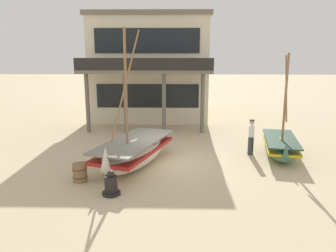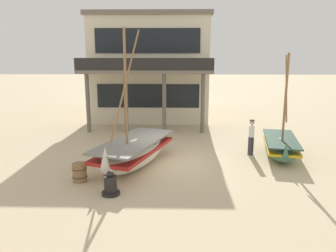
{
  "view_description": "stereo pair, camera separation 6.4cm",
  "coord_description": "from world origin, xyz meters",
  "px_view_note": "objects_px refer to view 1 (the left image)",
  "views": [
    {
      "loc": [
        0.3,
        -13.75,
        4.7
      ],
      "look_at": [
        0.0,
        1.0,
        1.4
      ],
      "focal_mm": 35.06,
      "sensor_mm": 36.0,
      "label": 1
    },
    {
      "loc": [
        0.37,
        -13.75,
        4.7
      ],
      "look_at": [
        0.0,
        1.0,
        1.4
      ],
      "focal_mm": 35.06,
      "sensor_mm": 36.0,
      "label": 2
    }
  ],
  "objects_px": {
    "fishing_boat_centre_large": "(134,151)",
    "harbor_building_main": "(151,67)",
    "fishing_boat_near_left": "(280,146)",
    "fisherman_by_hull": "(251,137)",
    "capstan_winch": "(111,185)",
    "wooden_barrel": "(80,172)"
  },
  "relations": [
    {
      "from": "fishing_boat_centre_large",
      "to": "harbor_building_main",
      "type": "distance_m",
      "value": 11.9
    },
    {
      "from": "fishing_boat_near_left",
      "to": "fisherman_by_hull",
      "type": "relative_size",
      "value": 2.79
    },
    {
      "from": "capstan_winch",
      "to": "fishing_boat_centre_large",
      "type": "bearing_deg",
      "value": 82.01
    },
    {
      "from": "fisherman_by_hull",
      "to": "capstan_winch",
      "type": "relative_size",
      "value": 1.96
    },
    {
      "from": "capstan_winch",
      "to": "harbor_building_main",
      "type": "height_order",
      "value": "harbor_building_main"
    },
    {
      "from": "capstan_winch",
      "to": "harbor_building_main",
      "type": "bearing_deg",
      "value": 88.58
    },
    {
      "from": "fishing_boat_centre_large",
      "to": "capstan_winch",
      "type": "distance_m",
      "value": 3.0
    },
    {
      "from": "capstan_winch",
      "to": "harbor_building_main",
      "type": "xyz_separation_m",
      "value": [
        0.36,
        14.46,
        3.34
      ]
    },
    {
      "from": "fishing_boat_near_left",
      "to": "harbor_building_main",
      "type": "distance_m",
      "value": 12.51
    },
    {
      "from": "wooden_barrel",
      "to": "harbor_building_main",
      "type": "distance_m",
      "value": 13.83
    },
    {
      "from": "fisherman_by_hull",
      "to": "capstan_winch",
      "type": "bearing_deg",
      "value": -141.12
    },
    {
      "from": "fishing_boat_near_left",
      "to": "fishing_boat_centre_large",
      "type": "height_order",
      "value": "fishing_boat_centre_large"
    },
    {
      "from": "fishing_boat_near_left",
      "to": "wooden_barrel",
      "type": "height_order",
      "value": "fishing_boat_near_left"
    },
    {
      "from": "capstan_winch",
      "to": "harbor_building_main",
      "type": "distance_m",
      "value": 14.85
    },
    {
      "from": "fisherman_by_hull",
      "to": "wooden_barrel",
      "type": "xyz_separation_m",
      "value": [
        -7.1,
        -3.46,
        -0.48
      ]
    },
    {
      "from": "fisherman_by_hull",
      "to": "capstan_winch",
      "type": "height_order",
      "value": "fisherman_by_hull"
    },
    {
      "from": "fishing_boat_centre_large",
      "to": "capstan_winch",
      "type": "relative_size",
      "value": 6.57
    },
    {
      "from": "fishing_boat_near_left",
      "to": "fishing_boat_centre_large",
      "type": "relative_size",
      "value": 0.83
    },
    {
      "from": "fishing_boat_centre_large",
      "to": "harbor_building_main",
      "type": "height_order",
      "value": "harbor_building_main"
    },
    {
      "from": "capstan_winch",
      "to": "fisherman_by_hull",
      "type": "bearing_deg",
      "value": 38.88
    },
    {
      "from": "fisherman_by_hull",
      "to": "wooden_barrel",
      "type": "bearing_deg",
      "value": -154.01
    },
    {
      "from": "fishing_boat_centre_large",
      "to": "wooden_barrel",
      "type": "bearing_deg",
      "value": -134.83
    }
  ]
}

